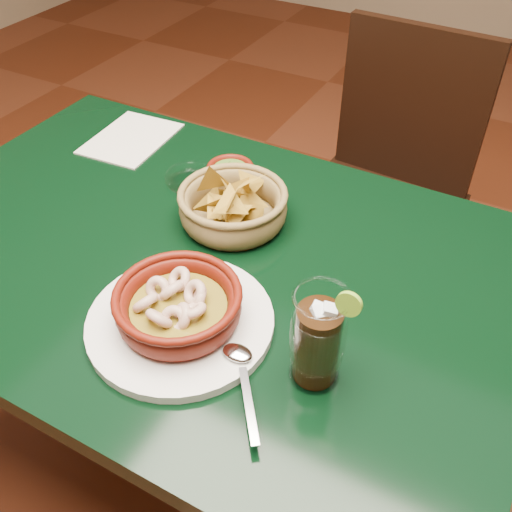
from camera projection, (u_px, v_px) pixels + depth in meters
The scene contains 9 objects.
ground at pixel (214, 459), 1.55m from camera, with size 7.00×7.00×0.00m, color #471C0C.
dining_table at pixel (198, 288), 1.11m from camera, with size 1.20×0.80×0.75m.
dining_chair at pixel (384, 188), 1.62m from camera, with size 0.45×0.45×0.93m.
shrimp_plate at pixel (179, 310), 0.89m from camera, with size 0.37×0.30×0.08m.
chip_basket at pixel (233, 206), 1.09m from camera, with size 0.24×0.24×0.15m.
guacamole_ramekin at pixel (230, 172), 1.21m from camera, with size 0.12×0.12×0.04m.
cola_drink at pixel (318, 339), 0.79m from camera, with size 0.16×0.16×0.19m.
glass_ashtray at pixel (191, 178), 1.20m from camera, with size 0.12×0.12×0.03m.
paper_menu at pixel (131, 138), 1.35m from camera, with size 0.18×0.23×0.00m.
Camera 1 is at (0.48, -0.64, 1.44)m, focal length 40.00 mm.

